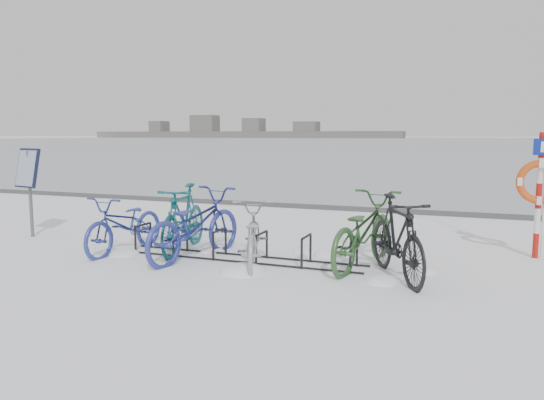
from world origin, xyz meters
The scene contains 14 objects.
ground centered at (0.00, 0.00, 0.00)m, with size 900.00×900.00×0.00m, color white.
ice_sheet centered at (0.00, 155.00, 0.01)m, with size 400.00×298.00×0.02m, color #9BA7AF.
quay_edge centered at (0.00, 5.90, 0.05)m, with size 400.00×0.25×0.10m, color #3F3F42.
bike_rack centered at (0.00, 0.00, 0.18)m, with size 4.00×0.48×0.46m.
info_board centered at (-4.50, 0.24, 1.22)m, with size 0.59×0.32×1.69m.
lifebuoy_station centered at (4.34, 1.72, 1.21)m, with size 0.70×0.21×3.61m.
shoreline centered at (-122.02, 260.00, 2.79)m, with size 180.00×12.00×9.50m.
bike_0 centered at (-2.04, -0.14, 0.50)m, with size 0.66×1.89×0.99m, color #293991.
bike_1 centered at (-1.15, 0.23, 0.58)m, with size 0.55×1.93×1.16m, color #115258.
bike_2 centered at (-0.72, -0.16, 0.57)m, with size 0.76×2.17×1.14m, color navy.
bike_3 centered at (0.28, -0.21, 0.48)m, with size 0.63×1.81×0.95m, color #94969B.
bike_4 centered at (1.87, 0.29, 0.57)m, with size 0.75×2.16×1.13m, color #2D5229.
bike_5 centered at (2.43, -0.18, 0.58)m, with size 0.55×1.94×1.17m, color black.
snow_drifts centered at (0.23, -0.12, 0.00)m, with size 6.02×2.12×0.24m.
Camera 1 is at (3.39, -7.42, 1.95)m, focal length 35.00 mm.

